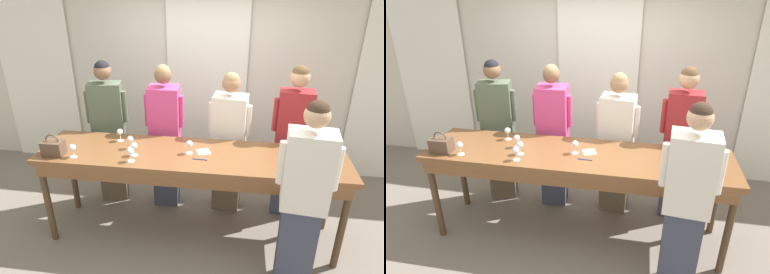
# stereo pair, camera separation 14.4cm
# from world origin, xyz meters

# --- Properties ---
(ground_plane) EXTENTS (18.00, 18.00, 0.00)m
(ground_plane) POSITION_xyz_m (0.00, 0.00, 0.00)
(ground_plane) COLOR #70665B
(wall_back) EXTENTS (12.00, 0.06, 2.80)m
(wall_back) POSITION_xyz_m (0.00, 1.65, 1.40)
(wall_back) COLOR beige
(wall_back) RESTS_ON ground_plane
(curtain_panel_left) EXTENTS (1.10, 0.03, 2.69)m
(curtain_panel_left) POSITION_xyz_m (-2.52, 1.58, 1.34)
(curtain_panel_left) COLOR white
(curtain_panel_left) RESTS_ON ground_plane
(curtain_panel_center) EXTENTS (1.10, 0.03, 2.69)m
(curtain_panel_center) POSITION_xyz_m (0.00, 1.58, 1.34)
(curtain_panel_center) COLOR white
(curtain_panel_center) RESTS_ON ground_plane
(tasting_bar) EXTENTS (3.15, 0.74, 1.03)m
(tasting_bar) POSITION_xyz_m (0.00, -0.02, 0.94)
(tasting_bar) COLOR brown
(tasting_bar) RESTS_ON ground_plane
(wine_bottle) EXTENTS (0.08, 0.08, 0.33)m
(wine_bottle) POSITION_xyz_m (1.15, -0.17, 1.16)
(wine_bottle) COLOR black
(wine_bottle) RESTS_ON tasting_bar
(handbag) EXTENTS (0.21, 0.14, 0.23)m
(handbag) POSITION_xyz_m (-1.37, -0.21, 1.11)
(handbag) COLOR brown
(handbag) RESTS_ON tasting_bar
(wine_glass_front_left) EXTENTS (0.07, 0.07, 0.14)m
(wine_glass_front_left) POSITION_xyz_m (-0.56, -0.24, 1.13)
(wine_glass_front_left) COLOR white
(wine_glass_front_left) RESTS_ON tasting_bar
(wine_glass_front_mid) EXTENTS (0.07, 0.07, 0.14)m
(wine_glass_front_mid) POSITION_xyz_m (1.28, -0.15, 1.13)
(wine_glass_front_mid) COLOR white
(wine_glass_front_mid) RESTS_ON tasting_bar
(wine_glass_front_right) EXTENTS (0.07, 0.07, 0.14)m
(wine_glass_front_right) POSITION_xyz_m (-1.15, -0.24, 1.13)
(wine_glass_front_right) COLOR white
(wine_glass_front_right) RESTS_ON tasting_bar
(wine_glass_center_left) EXTENTS (0.07, 0.07, 0.14)m
(wine_glass_center_left) POSITION_xyz_m (1.10, 0.03, 1.13)
(wine_glass_center_left) COLOR white
(wine_glass_center_left) RESTS_ON tasting_bar
(wine_glass_center_mid) EXTENTS (0.07, 0.07, 0.14)m
(wine_glass_center_mid) POSITION_xyz_m (1.01, 0.20, 1.13)
(wine_glass_center_mid) COLOR white
(wine_glass_center_mid) RESTS_ON tasting_bar
(wine_glass_center_right) EXTENTS (0.07, 0.07, 0.14)m
(wine_glass_center_right) POSITION_xyz_m (-0.56, -0.12, 1.13)
(wine_glass_center_right) COLOR white
(wine_glass_center_right) RESTS_ON tasting_bar
(wine_glass_back_left) EXTENTS (0.07, 0.07, 0.14)m
(wine_glass_back_left) POSITION_xyz_m (-0.81, 0.19, 1.13)
(wine_glass_back_left) COLOR white
(wine_glass_back_left) RESTS_ON tasting_bar
(wine_glass_back_mid) EXTENTS (0.07, 0.07, 0.14)m
(wine_glass_back_mid) POSITION_xyz_m (-0.64, 0.03, 1.13)
(wine_glass_back_mid) COLOR white
(wine_glass_back_mid) RESTS_ON tasting_bar
(wine_glass_back_right) EXTENTS (0.07, 0.07, 0.14)m
(wine_glass_back_right) POSITION_xyz_m (-0.02, -0.00, 1.13)
(wine_glass_back_right) COLOR white
(wine_glass_back_right) RESTS_ON tasting_bar
(napkin) EXTENTS (0.17, 0.17, 0.00)m
(napkin) POSITION_xyz_m (0.12, 0.05, 1.03)
(napkin) COLOR white
(napkin) RESTS_ON tasting_bar
(pen) EXTENTS (0.15, 0.02, 0.01)m
(pen) POSITION_xyz_m (0.10, -0.12, 1.04)
(pen) COLOR #193399
(pen) RESTS_ON tasting_bar
(guest_olive_jacket) EXTENTS (0.49, 0.29, 1.82)m
(guest_olive_jacket) POSITION_xyz_m (-1.09, 0.58, 0.95)
(guest_olive_jacket) COLOR brown
(guest_olive_jacket) RESTS_ON ground_plane
(guest_pink_top) EXTENTS (0.47, 0.29, 1.80)m
(guest_pink_top) POSITION_xyz_m (-0.39, 0.58, 0.92)
(guest_pink_top) COLOR #383D51
(guest_pink_top) RESTS_ON ground_plane
(guest_cream_sweater) EXTENTS (0.50, 0.32, 1.74)m
(guest_cream_sweater) POSITION_xyz_m (0.36, 0.58, 0.89)
(guest_cream_sweater) COLOR brown
(guest_cream_sweater) RESTS_ON ground_plane
(guest_striped_shirt) EXTENTS (0.48, 0.26, 1.84)m
(guest_striped_shirt) POSITION_xyz_m (1.08, 0.58, 0.96)
(guest_striped_shirt) COLOR #383D51
(guest_striped_shirt) RESTS_ON ground_plane
(host_pouring) EXTENTS (0.50, 0.29, 1.84)m
(host_pouring) POSITION_xyz_m (1.04, -0.55, 0.95)
(host_pouring) COLOR #383D51
(host_pouring) RESTS_ON ground_plane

